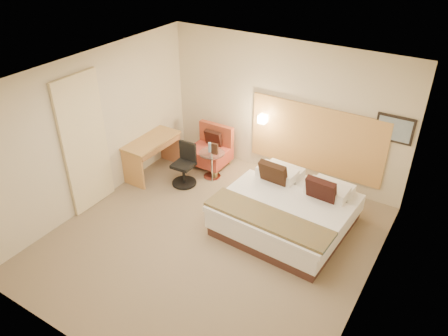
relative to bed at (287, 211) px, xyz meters
The scene contains 19 objects.
floor 1.35m from the bed, 131.54° to the right, with size 4.80×5.00×0.02m, color #806E56.
ceiling 2.73m from the bed, 131.54° to the right, with size 4.80×5.00×0.02m, color white.
wall_back 2.04m from the bed, 119.53° to the left, with size 4.80×0.02×2.70m, color beige.
wall_front 3.74m from the bed, 103.96° to the right, with size 4.80×0.02×2.70m, color beige.
wall_left 3.57m from the bed, 163.37° to the right, with size 0.02×5.00×2.70m, color beige.
wall_right 2.10m from the bed, 32.40° to the right, with size 0.02×5.00×2.70m, color beige.
headboard_panel 1.63m from the bed, 96.40° to the left, with size 2.60×0.04×1.30m, color tan.
art_frame 2.23m from the bed, 52.48° to the left, with size 0.62×0.03×0.47m, color black.
art_canvas 2.22m from the bed, 52.10° to the left, with size 0.54×0.01×0.39m, color #758DA1.
lamp_arm 2.06m from the bed, 130.19° to the left, with size 0.02×0.02×0.12m, color silver.
lamp_shade 2.02m from the bed, 131.39° to the left, with size 0.15×0.15×0.15m, color #F4E3BF.
curtain 3.57m from the bed, 159.15° to the right, with size 0.06×0.90×2.42m, color beige.
bottle_a 2.08m from the bed, 161.96° to the left, with size 0.06×0.06×0.20m, color #8EBBDC.
menu_folder 1.97m from the bed, 161.14° to the left, with size 0.13×0.05×0.22m, color #331D14.
bed is the anchor object (origin of this frame).
lounge_chair 2.46m from the bed, 154.32° to the left, with size 0.78×0.68×0.82m.
side_table 2.01m from the bed, 161.61° to the left, with size 0.52×0.52×0.56m.
desk 3.00m from the bed, behind, with size 0.57×1.22×0.76m.
desk_chair 2.24m from the bed, behind, with size 0.49×0.49×0.83m.
Camera 1 is at (3.06, -4.52, 4.68)m, focal length 35.00 mm.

